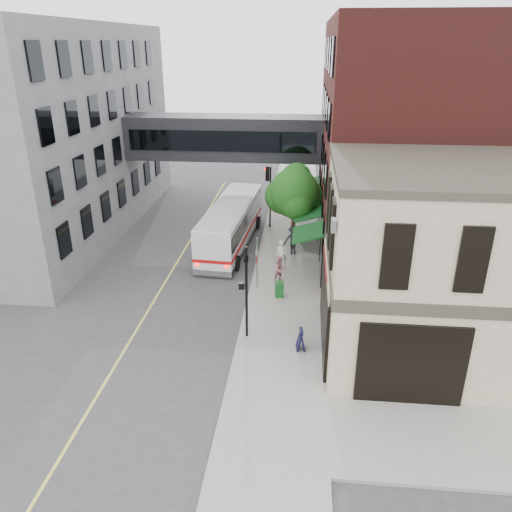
% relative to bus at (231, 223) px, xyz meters
% --- Properties ---
extents(ground, '(120.00, 120.00, 0.00)m').
position_rel_bus_xyz_m(ground, '(1.97, -13.50, -1.62)').
color(ground, '#38383A').
rests_on(ground, ground).
extents(sidewalk_main, '(4.00, 60.00, 0.15)m').
position_rel_bus_xyz_m(sidewalk_main, '(3.97, 0.50, -1.54)').
color(sidewalk_main, gray).
rests_on(sidewalk_main, ground).
extents(corner_building, '(10.19, 8.12, 8.45)m').
position_rel_bus_xyz_m(corner_building, '(10.94, -11.50, 2.59)').
color(corner_building, tan).
rests_on(corner_building, ground).
extents(brick_building, '(13.76, 18.00, 14.00)m').
position_rel_bus_xyz_m(brick_building, '(11.95, 1.49, 5.37)').
color(brick_building, '#4D1B18').
rests_on(brick_building, ground).
extents(opposite_building, '(14.00, 24.00, 14.00)m').
position_rel_bus_xyz_m(opposite_building, '(-15.03, 2.50, 5.38)').
color(opposite_building, slate).
rests_on(opposite_building, ground).
extents(skyway_bridge, '(14.00, 3.18, 3.00)m').
position_rel_bus_xyz_m(skyway_bridge, '(-1.03, 4.50, 4.88)').
color(skyway_bridge, black).
rests_on(skyway_bridge, ground).
extents(traffic_signal_near, '(0.44, 0.22, 4.60)m').
position_rel_bus_xyz_m(traffic_signal_near, '(2.34, -11.50, 1.36)').
color(traffic_signal_near, black).
rests_on(traffic_signal_near, sidewalk_main).
extents(traffic_signal_far, '(0.53, 0.28, 4.50)m').
position_rel_bus_xyz_m(traffic_signal_far, '(2.23, 3.50, 1.72)').
color(traffic_signal_far, black).
rests_on(traffic_signal_far, sidewalk_main).
extents(street_sign_pole, '(0.08, 0.75, 3.00)m').
position_rel_bus_xyz_m(street_sign_pole, '(2.36, -6.50, 0.31)').
color(street_sign_pole, gray).
rests_on(street_sign_pole, sidewalk_main).
extents(street_tree, '(3.80, 3.20, 5.60)m').
position_rel_bus_xyz_m(street_tree, '(4.16, -0.28, 2.29)').
color(street_tree, '#382619').
rests_on(street_tree, sidewalk_main).
extents(lane_marking, '(0.12, 40.00, 0.01)m').
position_rel_bus_xyz_m(lane_marking, '(-3.03, -3.50, -1.61)').
color(lane_marking, '#D8CC4C').
rests_on(lane_marking, ground).
extents(bus, '(3.21, 10.88, 2.89)m').
position_rel_bus_xyz_m(bus, '(0.00, 0.00, 0.00)').
color(bus, white).
rests_on(bus, ground).
extents(pedestrian_a, '(0.69, 0.49, 1.81)m').
position_rel_bus_xyz_m(pedestrian_a, '(3.60, -3.85, -0.56)').
color(pedestrian_a, white).
rests_on(pedestrian_a, sidewalk_main).
extents(pedestrian_b, '(0.95, 0.90, 1.54)m').
position_rel_bus_xyz_m(pedestrian_b, '(3.61, -5.60, -0.70)').
color(pedestrian_b, tan).
rests_on(pedestrian_b, sidewalk_main).
extents(pedestrian_c, '(1.30, 0.83, 1.91)m').
position_rel_bus_xyz_m(pedestrian_c, '(4.22, -1.48, -0.52)').
color(pedestrian_c, black).
rests_on(pedestrian_c, sidewalk_main).
extents(newspaper_box, '(0.50, 0.46, 0.88)m').
position_rel_bus_xyz_m(newspaper_box, '(3.67, -7.47, -1.03)').
color(newspaper_box, '#145720').
rests_on(newspaper_box, sidewalk_main).
extents(sandwich_board, '(0.42, 0.59, 1.00)m').
position_rel_bus_xyz_m(sandwich_board, '(4.89, -12.35, -0.97)').
color(sandwich_board, black).
rests_on(sandwich_board, sidewalk_main).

